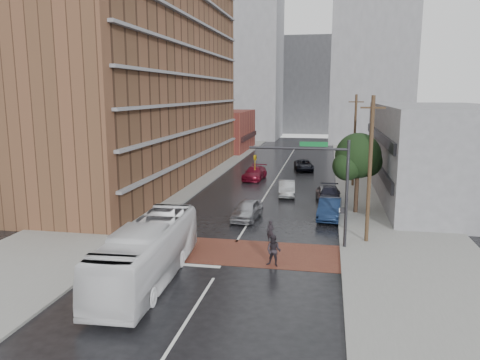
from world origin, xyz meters
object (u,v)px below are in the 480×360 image
at_px(car_parked_mid, 329,195).
at_px(car_parked_far, 326,193).
at_px(transit_bus, 148,253).
at_px(pedestrian_b, 274,251).
at_px(pedestrian_a, 270,231).
at_px(car_parked_near, 329,209).
at_px(car_travel_a, 247,210).
at_px(suv_travel, 304,165).
at_px(car_travel_b, 287,188).
at_px(car_travel_c, 255,173).

xyz_separation_m(car_parked_mid, car_parked_far, (-0.34, 0.40, 0.00)).
xyz_separation_m(transit_bus, pedestrian_b, (6.48, 3.48, -0.67)).
distance_m(pedestrian_a, car_parked_near, 8.06).
relative_size(car_travel_a, suv_travel, 0.93).
relative_size(pedestrian_a, car_travel_a, 0.33).
relative_size(transit_bus, car_travel_b, 2.55).
bearing_deg(car_travel_c, car_travel_b, -56.58).
bearing_deg(car_parked_near, pedestrian_b, -101.89).
bearing_deg(pedestrian_b, car_parked_mid, 93.24).
distance_m(car_parked_near, car_parked_mid, 6.00).
height_order(transit_bus, car_travel_b, transit_bus).
relative_size(pedestrian_b, car_parked_far, 0.45).
relative_size(transit_bus, pedestrian_a, 7.65).
relative_size(car_parked_mid, car_parked_far, 1.17).
bearing_deg(pedestrian_b, car_travel_a, 122.26).
height_order(suv_travel, car_parked_near, car_parked_near).
height_order(car_travel_c, car_parked_far, car_travel_c).
relative_size(pedestrian_a, pedestrian_b, 0.80).
distance_m(transit_bus, car_travel_b, 23.63).
xyz_separation_m(pedestrian_b, car_travel_c, (-5.50, 27.74, -0.18)).
height_order(pedestrian_b, car_parked_near, pedestrian_b).
height_order(transit_bus, car_travel_c, transit_bus).
relative_size(pedestrian_b, car_parked_mid, 0.38).
bearing_deg(suv_travel, car_travel_c, -133.39).
height_order(pedestrian_a, car_parked_far, pedestrian_a).
bearing_deg(car_travel_c, car_parked_near, -57.09).
bearing_deg(car_parked_near, suv_travel, 101.82).
height_order(car_travel_a, car_parked_near, car_parked_near).
relative_size(car_travel_a, car_travel_b, 1.02).
xyz_separation_m(transit_bus, car_travel_c, (0.97, 31.22, -0.84)).
relative_size(suv_travel, car_parked_mid, 1.00).
height_order(transit_bus, car_travel_a, transit_bus).
bearing_deg(car_parked_far, transit_bus, -120.77).
bearing_deg(suv_travel, car_parked_far, -89.38).
relative_size(transit_bus, pedestrian_b, 6.10).
xyz_separation_m(car_travel_c, car_parked_mid, (8.75, -10.24, -0.05)).
bearing_deg(car_parked_near, transit_bus, -119.11).
distance_m(suv_travel, car_parked_mid, 18.43).
bearing_deg(car_parked_far, car_parked_mid, -56.54).
bearing_deg(car_travel_c, transit_bus, -87.20).
xyz_separation_m(car_travel_a, car_parked_far, (6.25, 7.91, -0.06)).
xyz_separation_m(car_parked_near, car_parked_mid, (0.00, 6.00, -0.10)).
xyz_separation_m(pedestrian_a, car_travel_c, (-4.76, 23.24, 0.02)).
bearing_deg(suv_travel, pedestrian_b, -98.88).
distance_m(car_travel_c, car_parked_near, 18.44).
height_order(car_travel_b, car_parked_mid, car_travel_b).
distance_m(pedestrian_b, car_parked_near, 11.95).
xyz_separation_m(transit_bus, car_travel_a, (3.13, 13.47, -0.83)).
height_order(car_travel_a, car_parked_mid, car_travel_a).
bearing_deg(car_travel_a, car_parked_near, 19.30).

